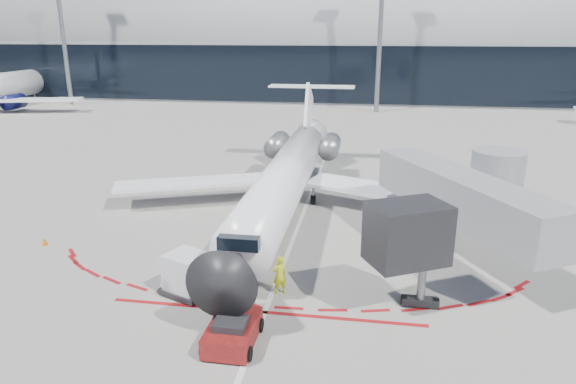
% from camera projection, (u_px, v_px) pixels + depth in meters
% --- Properties ---
extents(ground, '(260.00, 260.00, 0.00)m').
position_uv_depth(ground, '(300.00, 221.00, 33.28)').
color(ground, slate).
rests_on(ground, ground).
extents(apron_centerline, '(0.25, 40.00, 0.01)m').
position_uv_depth(apron_centerline, '(304.00, 210.00, 35.16)').
color(apron_centerline, silver).
rests_on(apron_centerline, ground).
extents(apron_stop_bar, '(14.00, 0.25, 0.01)m').
position_uv_depth(apron_stop_bar, '(265.00, 312.00, 22.45)').
color(apron_stop_bar, maroon).
rests_on(apron_stop_bar, ground).
extents(terminal_building, '(150.00, 24.15, 24.00)m').
position_uv_depth(terminal_building, '(350.00, 49.00, 91.89)').
color(terminal_building, gray).
rests_on(terminal_building, ground).
extents(jet_bridge, '(10.03, 15.20, 4.90)m').
position_uv_depth(jet_bridge, '(470.00, 198.00, 28.05)').
color(jet_bridge, gray).
rests_on(jet_bridge, ground).
extents(light_mast_west, '(0.70, 0.70, 25.00)m').
position_uv_depth(light_mast_west, '(62.00, 26.00, 81.52)').
color(light_mast_west, gray).
rests_on(light_mast_west, ground).
extents(light_mast_centre, '(0.70, 0.70, 25.00)m').
position_uv_depth(light_mast_centre, '(381.00, 25.00, 73.95)').
color(light_mast_centre, gray).
rests_on(light_mast_centre, ground).
extents(regional_jet, '(24.64, 30.38, 7.61)m').
position_uv_depth(regional_jet, '(288.00, 174.00, 34.58)').
color(regional_jet, white).
rests_on(regional_jet, ground).
extents(pushback_tug, '(1.97, 4.58, 1.19)m').
position_uv_depth(pushback_tug, '(233.00, 332.00, 20.06)').
color(pushback_tug, '#560C0D').
rests_on(pushback_tug, ground).
extents(ramp_worker, '(0.82, 0.77, 1.88)m').
position_uv_depth(ramp_worker, '(280.00, 275.00, 23.81)').
color(ramp_worker, '#D2E117').
rests_on(ramp_worker, ground).
extents(uld_container, '(2.67, 2.50, 2.00)m').
position_uv_depth(uld_container, '(187.00, 274.00, 23.78)').
color(uld_container, black).
rests_on(uld_container, ground).
extents(safety_cone_left, '(0.33, 0.33, 0.46)m').
position_uv_depth(safety_cone_left, '(44.00, 241.00, 29.42)').
color(safety_cone_left, '#D55F04').
rests_on(safety_cone_left, ground).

